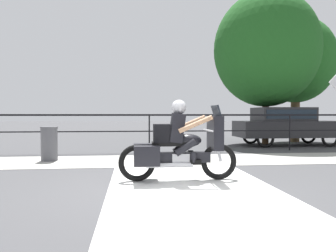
# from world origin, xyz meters

# --- Properties ---
(ground_plane) EXTENTS (120.00, 120.00, 0.00)m
(ground_plane) POSITION_xyz_m (0.00, 0.00, 0.00)
(ground_plane) COLOR #424244
(sidewalk_band) EXTENTS (44.00, 2.40, 0.01)m
(sidewalk_band) POSITION_xyz_m (0.00, 3.40, 0.01)
(sidewalk_band) COLOR #A8A59E
(sidewalk_band) RESTS_ON ground
(crosswalk_band) EXTENTS (2.94, 6.00, 0.01)m
(crosswalk_band) POSITION_xyz_m (0.45, -0.20, 0.00)
(crosswalk_band) COLOR silver
(crosswalk_band) RESTS_ON ground
(fence_railing) EXTENTS (36.00, 0.05, 1.32)m
(fence_railing) POSITION_xyz_m (0.00, 5.50, 1.03)
(fence_railing) COLOR black
(fence_railing) RESTS_ON ground
(motorcycle) EXTENTS (2.35, 0.76, 1.59)m
(motorcycle) POSITION_xyz_m (0.31, 0.55, 0.70)
(motorcycle) COLOR black
(motorcycle) RESTS_ON ground
(parked_car) EXTENTS (4.35, 1.75, 1.59)m
(parked_car) POSITION_xyz_m (5.86, 7.29, 0.92)
(parked_car) COLOR #232326
(parked_car) RESTS_ON ground
(trash_bin) EXTENTS (0.47, 0.47, 0.96)m
(trash_bin) POSITION_xyz_m (-2.90, 3.64, 0.48)
(trash_bin) COLOR #515156
(trash_bin) RESTS_ON ground
(tree_behind_sign) EXTENTS (4.56, 4.56, 6.67)m
(tree_behind_sign) POSITION_xyz_m (5.28, 8.09, 4.15)
(tree_behind_sign) COLOR brown
(tree_behind_sign) RESTS_ON ground
(tree_behind_car) EXTENTS (3.67, 3.67, 5.91)m
(tree_behind_car) POSITION_xyz_m (7.14, 9.03, 3.87)
(tree_behind_car) COLOR brown
(tree_behind_car) RESTS_ON ground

